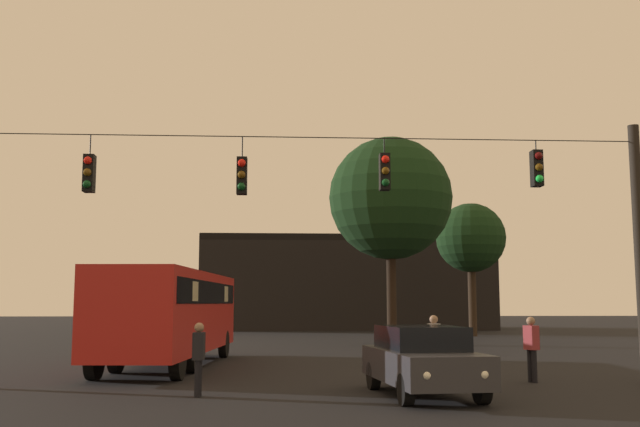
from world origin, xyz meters
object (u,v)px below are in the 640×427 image
object	(u,v)px
pedestrian_crossing_left	(532,345)
tree_left_silhouette	(390,199)
pedestrian_crossing_right	(434,343)
city_bus	(172,308)
car_near_right	(422,359)
pedestrian_crossing_center	(199,355)
tree_behind_building	(471,239)

from	to	relation	value
pedestrian_crossing_left	tree_left_silhouette	xyz separation A→B (m)	(-0.89, 17.56, 6.35)
pedestrian_crossing_left	tree_left_silhouette	distance (m)	18.69
pedestrian_crossing_right	city_bus	bearing A→B (deg)	151.14
pedestrian_crossing_right	car_near_right	bearing A→B (deg)	-106.07
pedestrian_crossing_center	pedestrian_crossing_right	size ratio (longest dim) A/B	0.94
pedestrian_crossing_center	tree_left_silhouette	bearing A→B (deg)	69.70
pedestrian_crossing_center	tree_left_silhouette	xyz separation A→B (m)	(7.39, 19.98, 6.40)
car_near_right	pedestrian_crossing_right	world-z (taller)	pedestrian_crossing_right
pedestrian_crossing_center	tree_behind_building	bearing A→B (deg)	64.16
pedestrian_crossing_left	tree_behind_building	bearing A→B (deg)	78.11
pedestrian_crossing_right	tree_behind_building	xyz separation A→B (m)	(7.79, 24.93, 5.08)
city_bus	pedestrian_crossing_left	distance (m)	11.32
city_bus	tree_behind_building	world-z (taller)	tree_behind_building
tree_left_silhouette	pedestrian_crossing_right	bearing A→B (deg)	-94.97
city_bus	pedestrian_crossing_center	xyz separation A→B (m)	(1.70, -7.67, -0.97)
city_bus	pedestrian_crossing_left	bearing A→B (deg)	-27.75
pedestrian_crossing_center	pedestrian_crossing_left	bearing A→B (deg)	16.29
car_near_right	tree_behind_building	bearing A→B (deg)	72.81
car_near_right	tree_behind_building	distance (m)	30.32
city_bus	car_near_right	size ratio (longest dim) A/B	2.50
city_bus	tree_left_silhouette	bearing A→B (deg)	53.54
city_bus	pedestrian_crossing_center	size ratio (longest dim) A/B	6.97
tree_behind_building	pedestrian_crossing_left	bearing A→B (deg)	-101.89
pedestrian_crossing_right	tree_left_silhouette	distance (m)	17.76
pedestrian_crossing_center	pedestrian_crossing_right	distance (m)	6.88
car_near_right	tree_left_silhouette	xyz separation A→B (m)	(2.48, 20.13, 6.50)
city_bus	tree_behind_building	bearing A→B (deg)	53.28
pedestrian_crossing_right	tree_left_silhouette	world-z (taller)	tree_left_silhouette
city_bus	pedestrian_crossing_center	bearing A→B (deg)	-77.48
pedestrian_crossing_center	city_bus	bearing A→B (deg)	102.52
tree_left_silhouette	tree_behind_building	world-z (taller)	tree_left_silhouette
car_near_right	tree_left_silhouette	bearing A→B (deg)	82.99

